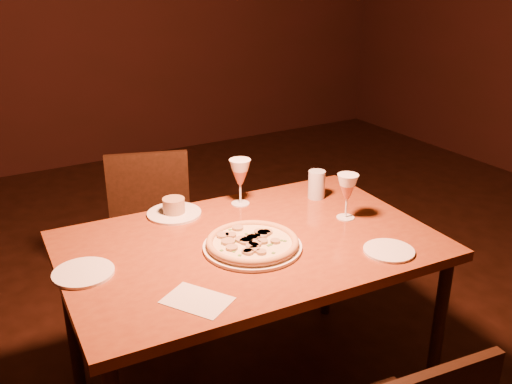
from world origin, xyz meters
TOP-DOWN VIEW (x-y plane):
  - dining_table at (-0.21, 0.27)m, footprint 1.37×0.92m
  - chair_far at (-0.32, 1.03)m, footprint 0.49×0.49m
  - pizza_plate at (-0.23, 0.22)m, footprint 0.35×0.35m
  - ramekin_saucer at (-0.36, 0.62)m, footprint 0.22×0.22m
  - wine_glass_far at (-0.08, 0.58)m, footprint 0.09×0.09m
  - wine_glass_right at (0.21, 0.25)m, footprint 0.08×0.08m
  - water_tumbler at (0.24, 0.48)m, footprint 0.07×0.07m
  - side_plate_left at (-0.79, 0.34)m, footprint 0.20×0.20m
  - side_plate_near at (0.17, -0.04)m, footprint 0.18×0.18m
  - menu_card at (-0.54, 0.01)m, footprint 0.21×0.23m

SIDE VIEW (x-z plane):
  - chair_far at x=-0.32m, z-range 0.05..0.86m
  - dining_table at x=-0.21m, z-range 0.29..1.00m
  - menu_card at x=-0.54m, z-range 0.71..0.71m
  - side_plate_near at x=0.17m, z-range 0.71..0.72m
  - side_plate_left at x=-0.79m, z-range 0.71..0.72m
  - pizza_plate at x=-0.23m, z-range 0.71..0.75m
  - ramekin_saucer at x=-0.36m, z-range 0.70..0.77m
  - water_tumbler at x=0.24m, z-range 0.71..0.83m
  - wine_glass_right at x=0.21m, z-range 0.71..0.89m
  - wine_glass_far at x=-0.08m, z-range 0.71..0.90m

